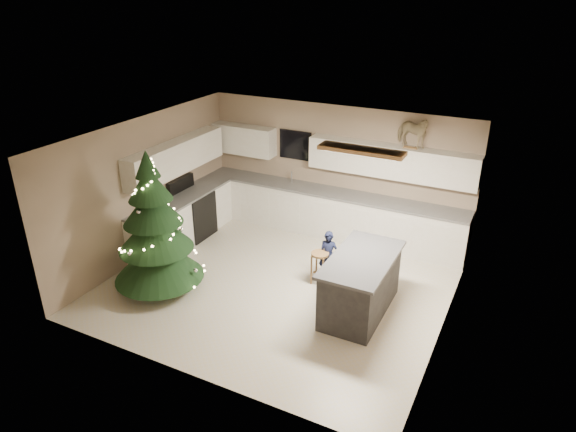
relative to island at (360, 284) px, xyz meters
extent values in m
plane|color=beige|center=(-1.49, 0.11, -0.48)|extent=(5.50, 5.50, 0.00)
cube|color=tan|center=(-1.49, 2.61, 0.82)|extent=(5.50, 0.02, 2.60)
cube|color=tan|center=(-1.49, -2.39, 0.82)|extent=(5.50, 0.02, 2.60)
cube|color=tan|center=(-4.24, 0.11, 0.82)|extent=(0.02, 5.00, 2.60)
cube|color=tan|center=(1.26, 0.11, 0.82)|extent=(0.02, 5.00, 2.60)
cube|color=silver|center=(-1.49, 0.11, 2.12)|extent=(5.50, 5.00, 0.02)
cube|color=brown|center=(-0.19, 0.21, 2.07)|extent=(1.25, 0.32, 0.06)
cube|color=white|center=(-0.19, 0.21, 2.04)|extent=(1.15, 0.24, 0.02)
cube|color=white|center=(-1.49, 2.31, -0.03)|extent=(5.48, 0.60, 0.90)
cube|color=white|center=(-3.94, 0.71, -0.03)|extent=(0.60, 2.60, 0.90)
cube|color=slate|center=(-1.49, 2.30, 0.44)|extent=(5.48, 0.62, 0.04)
cube|color=slate|center=(-3.93, 0.71, 0.44)|extent=(0.62, 2.60, 0.04)
cube|color=white|center=(-3.54, 2.43, 1.22)|extent=(1.40, 0.35, 0.60)
cube|color=white|center=(-0.34, 2.43, 1.22)|extent=(3.20, 0.35, 0.60)
cube|color=white|center=(-4.06, 0.83, 1.22)|extent=(0.35, 2.60, 0.60)
cube|color=black|center=(-2.39, 2.58, 1.22)|extent=(0.70, 0.04, 0.60)
cube|color=#99999E|center=(-2.39, 2.31, 0.42)|extent=(0.55, 0.40, 0.06)
cylinder|color=#99999E|center=(-2.39, 2.41, 0.58)|extent=(0.03, 0.03, 0.24)
cube|color=black|center=(-3.92, 1.01, -0.03)|extent=(0.64, 0.75, 0.90)
cube|color=black|center=(-4.17, 1.01, 0.57)|extent=(0.10, 0.75, 0.30)
cube|color=black|center=(0.00, 0.00, -0.03)|extent=(0.80, 1.60, 0.90)
cube|color=#2E2E32|center=(0.00, 0.00, 0.45)|extent=(0.90, 1.70, 0.05)
cylinder|color=brown|center=(-0.89, 0.47, 0.08)|extent=(0.30, 0.30, 0.04)
cylinder|color=brown|center=(-1.00, 0.37, -0.21)|extent=(0.03, 0.03, 0.54)
cylinder|color=brown|center=(-0.78, 0.37, -0.21)|extent=(0.03, 0.03, 0.54)
cylinder|color=brown|center=(-1.00, 0.58, -0.21)|extent=(0.03, 0.03, 0.54)
cylinder|color=brown|center=(-0.78, 0.58, -0.21)|extent=(0.03, 0.03, 0.54)
cube|color=brown|center=(-0.89, 0.47, -0.30)|extent=(0.23, 0.03, 0.03)
cylinder|color=#3F2816|center=(-3.22, -0.89, -0.32)|extent=(0.13, 0.13, 0.32)
cone|color=black|center=(-3.22, -0.89, 0.12)|extent=(1.47, 1.47, 0.76)
cone|color=black|center=(-3.22, -0.89, 0.60)|extent=(1.21, 1.21, 0.65)
cone|color=black|center=(-3.22, -0.89, 1.03)|extent=(0.95, 0.95, 0.59)
cone|color=black|center=(-3.22, -0.89, 1.41)|extent=(0.69, 0.69, 0.54)
cone|color=black|center=(-3.22, -0.89, 1.74)|extent=(0.39, 0.39, 0.43)
sphere|color=#FFD88C|center=(-2.45, -0.89, -0.21)|extent=(0.04, 0.04, 0.04)
sphere|color=#FFD88C|center=(-2.51, -0.64, -0.16)|extent=(0.04, 0.04, 0.04)
sphere|color=#FFD88C|center=(-2.64, -0.43, -0.11)|extent=(0.04, 0.04, 0.04)
sphere|color=#FFD88C|center=(-2.83, -0.28, -0.06)|extent=(0.04, 0.04, 0.04)
sphere|color=#FFD88C|center=(-3.06, -0.21, -0.01)|extent=(0.04, 0.04, 0.04)
sphere|color=#FFD88C|center=(-3.29, -0.21, 0.04)|extent=(0.04, 0.04, 0.04)
sphere|color=#FFD88C|center=(-3.50, -0.28, 0.08)|extent=(0.04, 0.04, 0.04)
sphere|color=#FFD88C|center=(-3.67, -0.42, 0.13)|extent=(0.04, 0.04, 0.04)
sphere|color=#FFD88C|center=(-3.78, -0.60, 0.18)|extent=(0.04, 0.04, 0.04)
sphere|color=#FFD88C|center=(-3.83, -0.80, 0.23)|extent=(0.04, 0.04, 0.04)
sphere|color=#FFD88C|center=(-3.81, -1.00, 0.28)|extent=(0.04, 0.04, 0.04)
sphere|color=#FFD88C|center=(-3.72, -1.18, 0.33)|extent=(0.04, 0.04, 0.04)
sphere|color=#FFD88C|center=(-3.59, -1.31, 0.38)|extent=(0.04, 0.04, 0.04)
sphere|color=#FFD88C|center=(-3.42, -1.39, 0.43)|extent=(0.04, 0.04, 0.04)
sphere|color=#FFD88C|center=(-3.25, -1.42, 0.48)|extent=(0.04, 0.04, 0.04)
sphere|color=#FFD88C|center=(-3.08, -1.38, 0.52)|extent=(0.04, 0.04, 0.04)
sphere|color=#FFD88C|center=(-2.93, -1.29, 0.57)|extent=(0.04, 0.04, 0.04)
sphere|color=#FFD88C|center=(-2.83, -1.16, 0.62)|extent=(0.04, 0.04, 0.04)
sphere|color=#FFD88C|center=(-2.78, -1.02, 0.67)|extent=(0.04, 0.04, 0.04)
sphere|color=#FFD88C|center=(-2.78, -0.86, 0.72)|extent=(0.04, 0.04, 0.04)
sphere|color=#FFD88C|center=(-2.82, -0.73, 0.77)|extent=(0.04, 0.04, 0.04)
sphere|color=#FFD88C|center=(-2.91, -0.62, 0.82)|extent=(0.04, 0.04, 0.04)
sphere|color=#FFD88C|center=(-3.02, -0.54, 0.87)|extent=(0.04, 0.04, 0.04)
sphere|color=#FFD88C|center=(-3.15, -0.52, 0.92)|extent=(0.04, 0.04, 0.04)
sphere|color=#FFD88C|center=(-3.27, -0.53, 0.97)|extent=(0.04, 0.04, 0.04)
sphere|color=#FFD88C|center=(-3.38, -0.58, 1.01)|extent=(0.04, 0.04, 0.04)
sphere|color=#FFD88C|center=(-3.46, -0.66, 1.06)|extent=(0.04, 0.04, 0.04)
sphere|color=#FFD88C|center=(-3.50, -0.76, 1.11)|extent=(0.04, 0.04, 0.04)
sphere|color=#FFD88C|center=(-3.51, -0.86, 1.16)|extent=(0.04, 0.04, 0.04)
sphere|color=#FFD88C|center=(-3.49, -0.95, 1.21)|extent=(0.04, 0.04, 0.04)
sphere|color=#FFD88C|center=(-3.44, -1.03, 1.26)|extent=(0.04, 0.04, 0.04)
sphere|color=#FFD88C|center=(-3.37, -1.08, 1.31)|extent=(0.04, 0.04, 0.04)
sphere|color=#FFD88C|center=(-3.29, -1.10, 1.36)|extent=(0.04, 0.04, 0.04)
sphere|color=#FFD88C|center=(-3.22, -1.09, 1.41)|extent=(0.04, 0.04, 0.04)
sphere|color=#FFD88C|center=(-3.16, -1.07, 1.45)|extent=(0.04, 0.04, 0.04)
sphere|color=#FFD88C|center=(-3.11, -1.02, 1.50)|extent=(0.04, 0.04, 0.04)
sphere|color=#FFD88C|center=(-3.09, -0.97, 1.55)|extent=(0.04, 0.04, 0.04)
sphere|color=#FFD88C|center=(-3.09, -0.92, 1.60)|extent=(0.04, 0.04, 0.04)
sphere|color=#FFD88C|center=(-3.10, -0.87, 1.65)|extent=(0.04, 0.04, 0.04)
sphere|color=#FFD88C|center=(-3.13, -0.84, 1.70)|extent=(0.04, 0.04, 0.04)
sphere|color=#FFD88C|center=(-3.16, -0.83, 1.75)|extent=(0.04, 0.04, 0.04)
sphere|color=#FFD88C|center=(-3.19, -0.82, 1.80)|extent=(0.04, 0.04, 0.04)
sphere|color=silver|center=(-2.57, -0.89, -0.05)|extent=(0.08, 0.08, 0.08)
sphere|color=silver|center=(-3.56, -0.42, 0.17)|extent=(0.08, 0.08, 0.08)
sphere|color=silver|center=(-3.37, -1.36, 0.39)|extent=(0.08, 0.08, 0.08)
sphere|color=silver|center=(-2.82, -0.75, 0.60)|extent=(0.08, 0.08, 0.08)
sphere|color=silver|center=(-3.50, -0.68, 0.82)|extent=(0.08, 0.08, 0.08)
sphere|color=silver|center=(-3.22, -1.16, 1.03)|extent=(0.08, 0.08, 0.08)
sphere|color=silver|center=(-3.07, -0.77, 1.25)|extent=(0.08, 0.08, 0.08)
sphere|color=silver|center=(-3.33, -0.85, 1.47)|extent=(0.08, 0.08, 0.08)
sphere|color=silver|center=(-3.21, -0.92, 1.68)|extent=(0.08, 0.08, 0.08)
imported|color=black|center=(-0.80, 0.62, -0.02)|extent=(0.36, 0.26, 0.92)
cube|color=brown|center=(0.00, 2.39, 1.53)|extent=(0.26, 0.02, 0.02)
cube|color=brown|center=(0.00, 2.47, 1.53)|extent=(0.26, 0.02, 0.02)
imported|color=#C2B482|center=(0.00, 2.43, 1.83)|extent=(0.73, 0.49, 0.57)
camera|label=1|loc=(2.05, -6.55, 4.25)|focal=32.00mm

